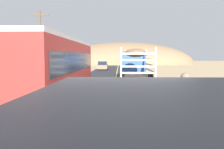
# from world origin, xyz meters

# --- Properties ---
(livestock_truck) EXTENTS (2.53, 9.70, 3.02)m
(livestock_truck) POSITION_xyz_m (1.74, 20.02, 1.79)
(livestock_truck) COLOR #3359A5
(livestock_truck) RESTS_ON road_surface
(bus) EXTENTS (2.54, 10.00, 3.21)m
(bus) POSITION_xyz_m (-2.69, 7.84, 1.75)
(bus) COLOR red
(bus) RESTS_ON road_surface
(car_far) EXTENTS (1.80, 4.40, 1.46)m
(car_far) POSITION_xyz_m (-2.62, 40.38, 0.69)
(car_far) COLOR #8C7259
(car_far) RESTS_ON road_surface
(power_pole_mid) EXTENTS (2.20, 0.24, 8.03)m
(power_pole_mid) POSITION_xyz_m (-9.40, 27.17, 4.31)
(power_pole_mid) COLOR brown
(power_pole_mid) RESTS_ON ground
(boulder_mid_field) EXTENTS (0.92, 1.16, 0.78)m
(boulder_mid_field) POSITION_xyz_m (7.03, 21.53, 0.39)
(boulder_mid_field) COLOR #84705B
(boulder_mid_field) RESTS_ON ground
(distant_hill) EXTENTS (43.48, 27.38, 13.31)m
(distant_hill) POSITION_xyz_m (1.44, 74.81, 0.00)
(distant_hill) COLOR #957553
(distant_hill) RESTS_ON ground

